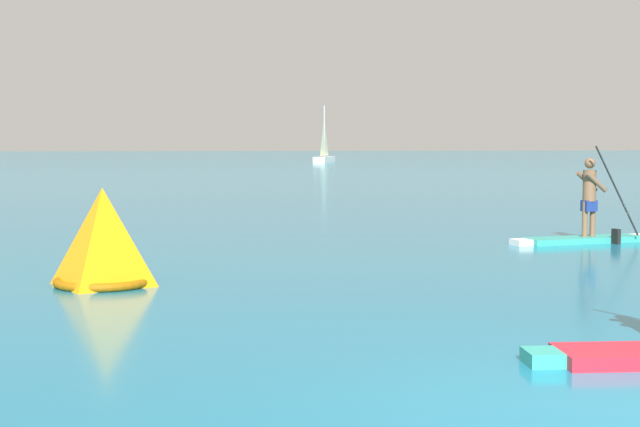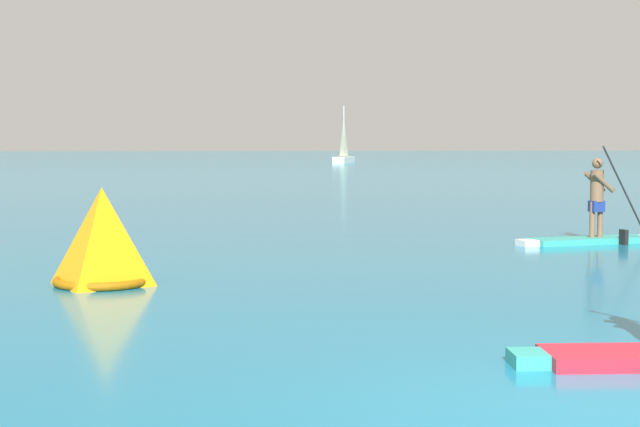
# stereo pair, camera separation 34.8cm
# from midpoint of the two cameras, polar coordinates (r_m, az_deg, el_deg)

# --- Properties ---
(paddleboarder_far_right) EXTENTS (3.21, 1.04, 1.97)m
(paddleboarder_far_right) POSITION_cam_midpoint_polar(r_m,az_deg,el_deg) (19.37, 16.92, -0.77)
(paddleboarder_far_right) COLOR teal
(paddleboarder_far_right) RESTS_ON ground
(race_marker_buoy) EXTENTS (1.50, 1.50, 1.38)m
(race_marker_buoy) POSITION_cam_midpoint_polar(r_m,az_deg,el_deg) (13.45, -12.49, -1.66)
(race_marker_buoy) COLOR orange
(race_marker_buoy) RESTS_ON ground
(sailboat_right_horizon) EXTENTS (3.04, 4.90, 5.73)m
(sailboat_right_horizon) POSITION_cam_midpoint_polar(r_m,az_deg,el_deg) (94.03, 1.57, 3.61)
(sailboat_right_horizon) COLOR white
(sailboat_right_horizon) RESTS_ON ground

